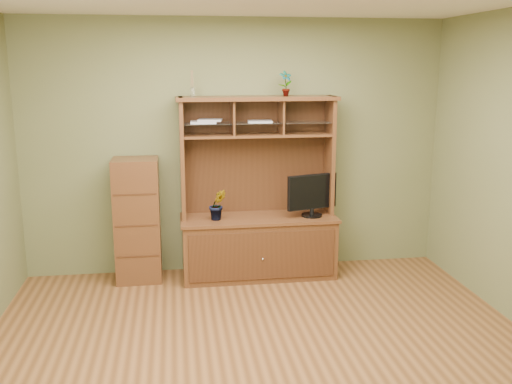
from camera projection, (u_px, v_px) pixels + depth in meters
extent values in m
cube|color=#593519|center=(265.00, 355.00, 4.48)|extent=(4.50, 4.00, 0.02)
cube|color=#61673D|center=(236.00, 147.00, 6.12)|extent=(4.50, 0.02, 2.70)
cube|color=#61673D|center=(348.00, 290.00, 2.24)|extent=(4.50, 0.02, 2.70)
cube|color=#4A2B15|center=(258.00, 247.00, 6.08)|extent=(1.60, 0.55, 0.62)
cube|color=#321A0D|center=(263.00, 256.00, 5.81)|extent=(1.50, 0.01, 0.50)
sphere|color=silver|center=(263.00, 259.00, 5.80)|extent=(0.02, 0.02, 0.02)
cube|color=#4A2B15|center=(258.00, 218.00, 6.01)|extent=(1.64, 0.59, 0.03)
cube|color=#4A2B15|center=(182.00, 158.00, 5.86)|extent=(0.04, 0.35, 1.25)
cube|color=#4A2B15|center=(329.00, 155.00, 6.08)|extent=(0.04, 0.35, 1.25)
cube|color=#321A0D|center=(255.00, 154.00, 6.13)|extent=(1.52, 0.02, 1.25)
cube|color=#4A2B15|center=(257.00, 98.00, 5.84)|extent=(1.66, 0.40, 0.04)
cube|color=#4A2B15|center=(257.00, 135.00, 5.92)|extent=(1.52, 0.32, 0.02)
cube|color=#4A2B15|center=(233.00, 118.00, 5.84)|extent=(0.02, 0.31, 0.35)
cube|color=#4A2B15|center=(281.00, 117.00, 5.91)|extent=(0.02, 0.31, 0.35)
cube|color=silver|center=(257.00, 123.00, 5.88)|extent=(1.50, 0.27, 0.01)
cylinder|color=black|center=(312.00, 215.00, 6.03)|extent=(0.22, 0.22, 0.02)
cylinder|color=black|center=(312.00, 211.00, 6.02)|extent=(0.04, 0.04, 0.07)
cube|color=black|center=(312.00, 192.00, 5.97)|extent=(0.55, 0.21, 0.37)
imported|color=#29541C|center=(218.00, 205.00, 5.85)|extent=(0.19, 0.16, 0.32)
imported|color=#2C5C20|center=(286.00, 83.00, 5.84)|extent=(0.16, 0.12, 0.26)
cylinder|color=silver|center=(192.00, 92.00, 5.73)|extent=(0.05, 0.05, 0.09)
cylinder|color=#966F4B|center=(192.00, 79.00, 5.70)|extent=(0.03, 0.03, 0.17)
cube|color=silver|center=(203.00, 122.00, 5.81)|extent=(0.27, 0.20, 0.02)
cube|color=silver|center=(210.00, 120.00, 5.81)|extent=(0.27, 0.22, 0.02)
cube|color=silver|center=(260.00, 121.00, 5.89)|extent=(0.26, 0.21, 0.02)
cube|color=#4A2B15|center=(138.00, 220.00, 5.90)|extent=(0.46, 0.41, 1.29)
cube|color=#321A0D|center=(138.00, 256.00, 5.77)|extent=(0.42, 0.01, 0.02)
cube|color=#321A0D|center=(136.00, 226.00, 5.69)|extent=(0.42, 0.01, 0.01)
cube|color=#321A0D|center=(135.00, 194.00, 5.62)|extent=(0.42, 0.01, 0.01)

